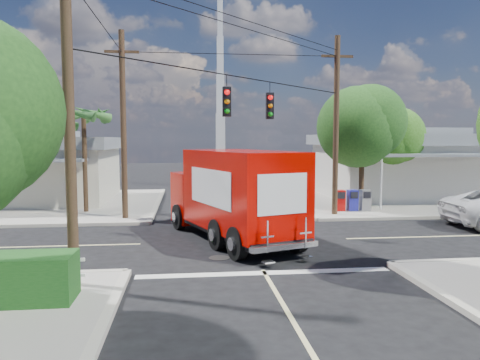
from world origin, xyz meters
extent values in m
plane|color=black|center=(0.00, 0.00, 0.00)|extent=(120.00, 120.00, 0.00)
cube|color=#A39E93|center=(11.00, 11.00, 0.07)|extent=(14.00, 14.00, 0.14)
cube|color=#B5B0A1|center=(4.00, 11.00, 0.07)|extent=(0.25, 14.00, 0.14)
cube|color=#B5B0A1|center=(11.00, 4.00, 0.07)|extent=(14.00, 0.25, 0.14)
cube|color=#A39E93|center=(-11.00, 11.00, 0.07)|extent=(14.00, 14.00, 0.14)
cube|color=#B5B0A1|center=(-4.00, 11.00, 0.07)|extent=(0.25, 14.00, 0.14)
cube|color=beige|center=(0.00, 10.00, 0.01)|extent=(0.12, 12.00, 0.01)
cube|color=silver|center=(0.00, -4.30, 0.01)|extent=(7.50, 0.40, 0.01)
cube|color=silver|center=(12.50, 12.00, 1.84)|extent=(11.00, 8.00, 3.40)
cube|color=gray|center=(12.50, 12.00, 3.89)|extent=(11.80, 8.80, 0.70)
cube|color=gray|center=(12.50, 12.00, 4.39)|extent=(6.05, 4.40, 0.50)
cube|color=gray|center=(12.50, 7.10, 3.04)|extent=(9.90, 1.80, 0.15)
cylinder|color=silver|center=(8.10, 6.30, 1.59)|extent=(0.12, 0.12, 2.90)
cube|color=beige|center=(-12.00, 12.50, 1.74)|extent=(10.00, 8.00, 3.20)
cube|color=gray|center=(-12.00, 12.50, 3.69)|extent=(10.80, 8.80, 0.70)
cube|color=gray|center=(-12.00, 12.50, 4.19)|extent=(5.50, 4.40, 0.50)
cylinder|color=silver|center=(-8.00, 6.80, 1.49)|extent=(0.12, 0.12, 2.70)
cube|color=silver|center=(0.50, 20.00, 1.50)|extent=(0.80, 0.80, 3.00)
cube|color=silver|center=(0.50, 20.00, 4.50)|extent=(0.70, 0.70, 3.00)
cube|color=silver|center=(0.50, 20.00, 7.50)|extent=(0.60, 0.60, 3.00)
cube|color=silver|center=(0.50, 20.00, 10.50)|extent=(0.50, 0.50, 3.00)
cube|color=silver|center=(0.50, 20.00, 13.50)|extent=(0.40, 0.40, 3.00)
cylinder|color=#422D1C|center=(7.20, 6.80, 2.19)|extent=(0.28, 0.28, 4.10)
sphere|color=#1C4316|center=(7.20, 6.80, 4.75)|extent=(4.10, 4.10, 4.10)
sphere|color=#1C4316|center=(6.80, 7.00, 5.00)|extent=(3.33, 3.33, 3.33)
sphere|color=#1C4316|center=(7.55, 6.50, 4.62)|extent=(3.58, 3.58, 3.58)
cylinder|color=#422D1C|center=(9.80, 9.00, 1.93)|extent=(0.28, 0.28, 3.58)
sphere|color=#285912|center=(9.80, 9.00, 4.17)|extent=(3.58, 3.58, 3.58)
sphere|color=#285912|center=(9.40, 9.20, 4.40)|extent=(2.91, 2.91, 2.91)
sphere|color=#285912|center=(10.15, 8.70, 4.06)|extent=(3.14, 3.14, 3.14)
cylinder|color=#422D1C|center=(-7.50, 7.50, 2.64)|extent=(0.24, 0.24, 5.00)
cone|color=#36722F|center=(-6.60, 7.50, 5.24)|extent=(0.50, 2.06, 0.98)
cone|color=#36722F|center=(-6.94, 8.20, 5.24)|extent=(1.92, 1.68, 0.98)
cone|color=#36722F|center=(-7.70, 8.38, 5.24)|extent=(2.12, 0.95, 0.98)
cone|color=#36722F|center=(-8.31, 7.89, 5.24)|extent=(1.34, 2.07, 0.98)
cone|color=#36722F|center=(-8.31, 7.11, 5.24)|extent=(1.34, 2.07, 0.98)
cone|color=#36722F|center=(-7.70, 6.62, 5.24)|extent=(2.12, 0.95, 0.98)
cone|color=#36722F|center=(-6.94, 6.80, 5.24)|extent=(1.92, 1.68, 0.98)
cylinder|color=#422D1C|center=(-9.50, 9.00, 2.44)|extent=(0.24, 0.24, 4.60)
cone|color=#36722F|center=(-8.60, 9.00, 4.84)|extent=(0.50, 2.06, 0.98)
cone|color=#36722F|center=(-8.94, 9.70, 4.84)|extent=(1.92, 1.68, 0.98)
cone|color=#36722F|center=(-9.70, 9.88, 4.84)|extent=(2.12, 0.95, 0.98)
cone|color=#36722F|center=(-10.31, 9.39, 4.84)|extent=(1.34, 2.07, 0.98)
cone|color=#36722F|center=(-10.31, 8.61, 4.84)|extent=(1.34, 2.07, 0.98)
cone|color=#36722F|center=(-9.70, 8.12, 4.84)|extent=(2.12, 0.95, 0.98)
cone|color=#36722F|center=(-8.94, 8.30, 4.84)|extent=(1.92, 1.68, 0.98)
cylinder|color=#473321|center=(-5.20, -5.20, 4.50)|extent=(0.28, 0.28, 9.00)
cylinder|color=#473321|center=(5.20, 5.20, 4.50)|extent=(0.28, 0.28, 9.00)
cube|color=#473321|center=(5.20, 5.20, 8.00)|extent=(1.60, 0.12, 0.12)
cylinder|color=#473321|center=(-5.20, 5.20, 4.50)|extent=(0.28, 0.28, 9.00)
cube|color=#473321|center=(-5.20, 5.20, 8.00)|extent=(1.60, 0.12, 0.12)
cylinder|color=black|center=(0.00, 0.00, 6.20)|extent=(10.43, 10.43, 0.04)
cube|color=black|center=(-0.80, -0.80, 5.25)|extent=(0.30, 0.24, 1.05)
sphere|color=red|center=(-0.80, -0.94, 5.58)|extent=(0.20, 0.20, 0.20)
cube|color=black|center=(1.10, 1.10, 5.25)|extent=(0.30, 0.24, 1.05)
sphere|color=red|center=(1.10, 0.96, 5.58)|extent=(0.20, 0.20, 0.20)
cube|color=silver|center=(-5.00, -5.60, 0.64)|extent=(0.09, 0.06, 1.00)
cube|color=#A50807|center=(5.80, 6.20, 0.69)|extent=(0.50, 0.50, 1.10)
cube|color=navy|center=(6.50, 6.20, 0.69)|extent=(0.50, 0.50, 1.10)
cube|color=slate|center=(7.20, 6.20, 0.69)|extent=(0.50, 0.50, 1.10)
cube|color=black|center=(-0.53, 0.39, 0.55)|extent=(4.79, 8.12, 0.25)
cube|color=#B40500|center=(-1.56, 3.26, 1.35)|extent=(2.83, 2.41, 2.20)
cube|color=black|center=(-1.79, 3.92, 1.75)|extent=(2.06, 0.94, 0.95)
cube|color=silver|center=(-1.86, 4.11, 0.65)|extent=(2.21, 0.89, 0.35)
cube|color=#B40500|center=(-0.23, -0.46, 2.05)|extent=(4.30, 6.30, 2.90)
cube|color=white|center=(0.97, -0.03, 2.20)|extent=(1.23, 3.40, 1.30)
cube|color=white|center=(-1.43, -0.89, 2.20)|extent=(1.23, 3.40, 1.30)
cube|color=white|center=(0.75, -3.21, 2.20)|extent=(1.70, 0.62, 1.30)
cube|color=silver|center=(0.79, -3.33, 0.55)|extent=(2.34, 1.04, 0.18)
cube|color=silver|center=(0.18, -3.69, 0.95)|extent=(0.44, 0.21, 1.00)
cube|color=silver|center=(1.50, -3.22, 0.95)|extent=(0.44, 0.21, 1.00)
cylinder|color=black|center=(-2.59, 2.73, 0.55)|extent=(0.67, 1.14, 1.10)
cylinder|color=black|center=(-0.43, 3.50, 0.55)|extent=(0.67, 1.14, 1.10)
cylinder|color=black|center=(-0.64, -2.73, 0.55)|extent=(0.67, 1.14, 1.10)
cylinder|color=black|center=(1.52, -1.96, 0.55)|extent=(0.67, 1.14, 1.10)
camera|label=1|loc=(-2.26, -17.56, 3.92)|focal=35.00mm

